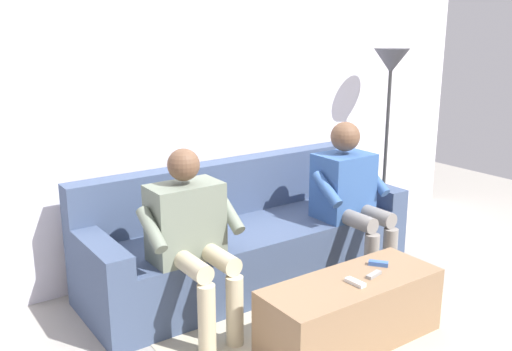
{
  "coord_description": "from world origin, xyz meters",
  "views": [
    {
      "loc": [
        2.1,
        2.97,
        1.76
      ],
      "look_at": [
        0.0,
        -0.02,
        0.78
      ],
      "focal_mm": 39.83,
      "sensor_mm": 36.0,
      "label": 1
    }
  ],
  "objects_px": {
    "remote_gray": "(374,275)",
    "couch": "(247,241)",
    "floor_lamp": "(390,77)",
    "person_right_seated": "(191,231)",
    "remote_blue": "(378,263)",
    "person_left_seated": "(349,191)",
    "coffee_table": "(351,311)",
    "remote_white": "(355,282)"
  },
  "relations": [
    {
      "from": "remote_gray",
      "to": "couch",
      "type": "bearing_deg",
      "value": 85.42
    },
    {
      "from": "remote_gray",
      "to": "floor_lamp",
      "type": "bearing_deg",
      "value": 29.36
    },
    {
      "from": "person_right_seated",
      "to": "remote_blue",
      "type": "bearing_deg",
      "value": 145.77
    },
    {
      "from": "person_left_seated",
      "to": "remote_gray",
      "type": "distance_m",
      "value": 0.92
    },
    {
      "from": "coffee_table",
      "to": "floor_lamp",
      "type": "bearing_deg",
      "value": -142.31
    },
    {
      "from": "person_right_seated",
      "to": "floor_lamp",
      "type": "xyz_separation_m",
      "value": [
        -2.17,
        -0.51,
        0.73
      ]
    },
    {
      "from": "person_left_seated",
      "to": "person_right_seated",
      "type": "distance_m",
      "value": 1.28
    },
    {
      "from": "coffee_table",
      "to": "remote_blue",
      "type": "bearing_deg",
      "value": -168.46
    },
    {
      "from": "person_left_seated",
      "to": "remote_blue",
      "type": "height_order",
      "value": "person_left_seated"
    },
    {
      "from": "couch",
      "to": "person_left_seated",
      "type": "bearing_deg",
      "value": 151.98
    },
    {
      "from": "coffee_table",
      "to": "remote_blue",
      "type": "distance_m",
      "value": 0.34
    },
    {
      "from": "remote_blue",
      "to": "person_left_seated",
      "type": "bearing_deg",
      "value": 111.09
    },
    {
      "from": "remote_blue",
      "to": "coffee_table",
      "type": "bearing_deg",
      "value": -117.11
    },
    {
      "from": "person_right_seated",
      "to": "remote_white",
      "type": "height_order",
      "value": "person_right_seated"
    },
    {
      "from": "floor_lamp",
      "to": "remote_gray",
      "type": "bearing_deg",
      "value": 41.06
    },
    {
      "from": "coffee_table",
      "to": "couch",
      "type": "bearing_deg",
      "value": -90.0
    },
    {
      "from": "couch",
      "to": "remote_white",
      "type": "bearing_deg",
      "value": 88.71
    },
    {
      "from": "remote_white",
      "to": "floor_lamp",
      "type": "relative_size",
      "value": 0.08
    },
    {
      "from": "remote_blue",
      "to": "remote_gray",
      "type": "height_order",
      "value": "remote_blue"
    },
    {
      "from": "person_right_seated",
      "to": "floor_lamp",
      "type": "distance_m",
      "value": 2.34
    },
    {
      "from": "remote_white",
      "to": "remote_gray",
      "type": "bearing_deg",
      "value": -88.6
    },
    {
      "from": "coffee_table",
      "to": "floor_lamp",
      "type": "relative_size",
      "value": 0.69
    },
    {
      "from": "person_left_seated",
      "to": "remote_white",
      "type": "bearing_deg",
      "value": 48.32
    },
    {
      "from": "couch",
      "to": "remote_gray",
      "type": "xyz_separation_m",
      "value": [
        -0.13,
        1.07,
        0.11
      ]
    },
    {
      "from": "floor_lamp",
      "to": "coffee_table",
      "type": "bearing_deg",
      "value": 37.69
    },
    {
      "from": "coffee_table",
      "to": "remote_white",
      "type": "xyz_separation_m",
      "value": [
        0.02,
        0.05,
        0.2
      ]
    },
    {
      "from": "person_left_seated",
      "to": "remote_blue",
      "type": "relative_size",
      "value": 9.83
    },
    {
      "from": "couch",
      "to": "floor_lamp",
      "type": "relative_size",
      "value": 1.5
    },
    {
      "from": "remote_blue",
      "to": "person_right_seated",
      "type": "bearing_deg",
      "value": -162.88
    },
    {
      "from": "person_right_seated",
      "to": "floor_lamp",
      "type": "bearing_deg",
      "value": -166.72
    },
    {
      "from": "person_left_seated",
      "to": "person_right_seated",
      "type": "bearing_deg",
      "value": 1.37
    },
    {
      "from": "person_right_seated",
      "to": "person_left_seated",
      "type": "bearing_deg",
      "value": -178.63
    },
    {
      "from": "coffee_table",
      "to": "person_left_seated",
      "type": "relative_size",
      "value": 0.97
    },
    {
      "from": "coffee_table",
      "to": "remote_blue",
      "type": "xyz_separation_m",
      "value": [
        -0.26,
        -0.05,
        0.21
      ]
    },
    {
      "from": "person_left_seated",
      "to": "person_right_seated",
      "type": "xyz_separation_m",
      "value": [
        1.28,
        0.03,
        -0.02
      ]
    },
    {
      "from": "person_right_seated",
      "to": "remote_blue",
      "type": "relative_size",
      "value": 9.61
    },
    {
      "from": "person_right_seated",
      "to": "remote_blue",
      "type": "height_order",
      "value": "person_right_seated"
    },
    {
      "from": "remote_blue",
      "to": "remote_white",
      "type": "relative_size",
      "value": 0.92
    },
    {
      "from": "remote_white",
      "to": "coffee_table",
      "type": "bearing_deg",
      "value": -30.85
    },
    {
      "from": "person_right_seated",
      "to": "remote_blue",
      "type": "xyz_separation_m",
      "value": [
        -0.9,
        0.61,
        -0.21
      ]
    },
    {
      "from": "person_left_seated",
      "to": "person_right_seated",
      "type": "height_order",
      "value": "person_left_seated"
    },
    {
      "from": "couch",
      "to": "remote_white",
      "type": "relative_size",
      "value": 19.31
    }
  ]
}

